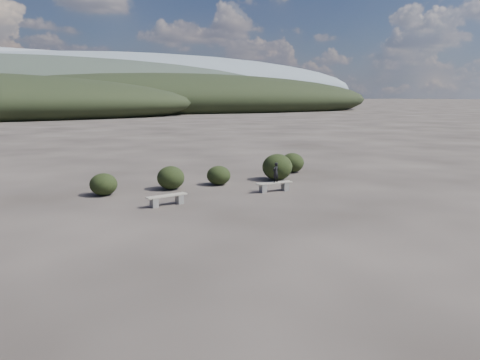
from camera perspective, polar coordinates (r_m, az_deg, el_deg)
ground at (r=14.43m, az=6.61°, el=-6.48°), size 1200.00×1200.00×0.00m
bench_left at (r=18.07m, az=-8.90°, el=-2.32°), size 1.66×0.62×0.41m
bench_right at (r=20.50m, az=4.19°, el=-0.73°), size 1.66×0.38×0.41m
seated_person at (r=20.42m, az=4.37°, el=0.94°), size 0.37×0.30×0.87m
shrub_a at (r=20.47m, az=-16.30°, el=-0.51°), size 1.15×1.15×0.94m
shrub_b at (r=21.14m, az=-8.44°, el=0.28°), size 1.23×1.23×1.05m
shrub_c at (r=22.02m, az=-2.62°, el=0.57°), size 1.12×1.12×0.90m
shrub_d at (r=23.32m, az=4.57°, el=1.59°), size 1.49×1.49×1.30m
shrub_e at (r=25.83m, az=6.40°, el=2.12°), size 1.27×1.27×1.06m
mountain_ridges at (r=350.71m, az=-26.66°, el=10.21°), size 500.00×400.00×56.00m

